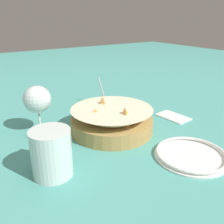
% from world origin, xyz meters
% --- Properties ---
extents(ground_plane, '(4.00, 4.00, 0.00)m').
position_xyz_m(ground_plane, '(0.00, 0.00, 0.00)').
color(ground_plane, teal).
extents(food_basket, '(0.26, 0.26, 0.10)m').
position_xyz_m(food_basket, '(-0.00, -0.01, 0.03)').
color(food_basket, '#B2894C').
rests_on(food_basket, ground_plane).
extents(sauce_cup, '(0.07, 0.06, 0.12)m').
position_xyz_m(sauce_cup, '(0.20, -0.10, 0.02)').
color(sauce_cup, '#B7B7BC').
rests_on(sauce_cup, ground_plane).
extents(wine_glass, '(0.08, 0.08, 0.15)m').
position_xyz_m(wine_glass, '(0.12, 0.18, 0.10)').
color(wine_glass, silver).
rests_on(wine_glass, ground_plane).
extents(beer_mug, '(0.13, 0.09, 0.11)m').
position_xyz_m(beer_mug, '(-0.11, 0.23, 0.05)').
color(beer_mug, silver).
rests_on(beer_mug, ground_plane).
extents(side_plate, '(0.19, 0.19, 0.01)m').
position_xyz_m(side_plate, '(-0.24, -0.09, 0.01)').
color(side_plate, white).
rests_on(side_plate, ground_plane).
extents(napkin, '(0.12, 0.08, 0.01)m').
position_xyz_m(napkin, '(-0.03, -0.25, 0.00)').
color(napkin, white).
rests_on(napkin, ground_plane).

